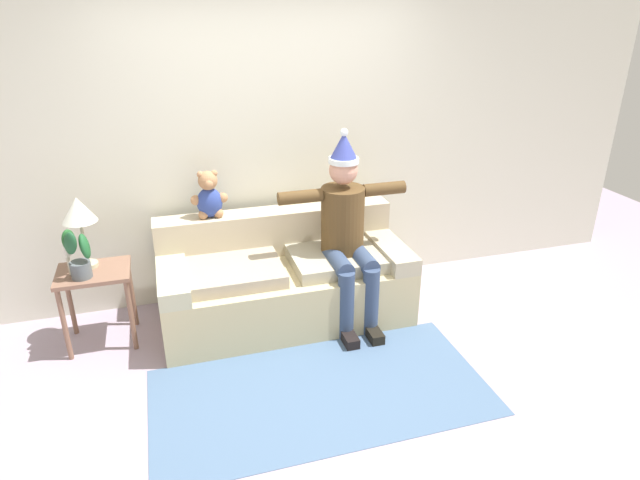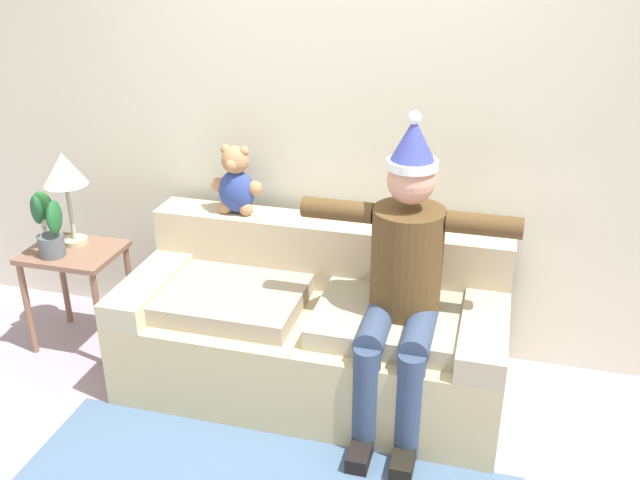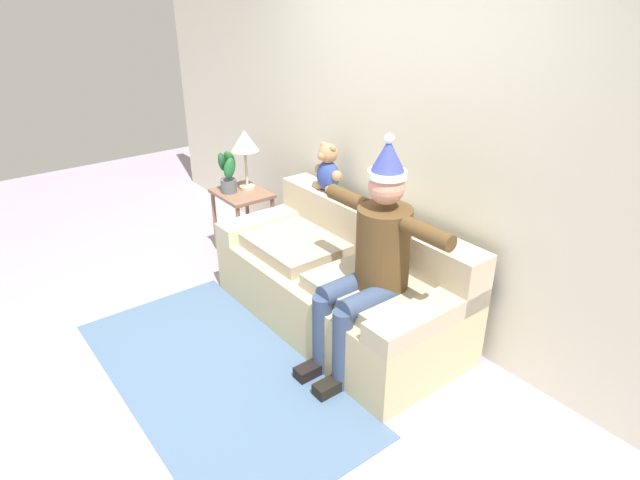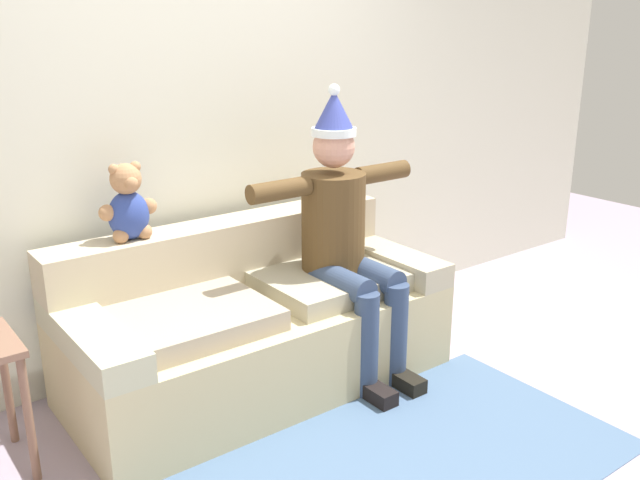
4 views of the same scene
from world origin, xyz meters
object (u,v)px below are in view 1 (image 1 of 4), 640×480
object	(u,v)px
table_lamp	(79,213)
couch	(284,278)
teddy_bear	(209,197)
side_table	(95,284)
candle_tall	(67,255)
potted_plant	(77,255)
person_seated	(346,228)

from	to	relation	value
table_lamp	couch	bearing A→B (deg)	-3.59
teddy_bear	side_table	world-z (taller)	teddy_bear
teddy_bear	table_lamp	distance (m)	0.94
couch	teddy_bear	bearing A→B (deg)	151.72
side_table	candle_tall	xyz separation A→B (m)	(-0.14, -0.02, 0.27)
potted_plant	couch	bearing A→B (deg)	3.08
side_table	table_lamp	size ratio (longest dim) A/B	1.12
potted_plant	candle_tall	size ratio (longest dim) A/B	1.57
side_table	person_seated	bearing A→B (deg)	-5.16
side_table	table_lamp	distance (m)	0.54
side_table	candle_tall	size ratio (longest dim) A/B	2.46
couch	potted_plant	bearing A→B (deg)	-176.92
candle_tall	potted_plant	bearing A→B (deg)	-41.38
candle_tall	person_seated	bearing A→B (deg)	-4.24
potted_plant	teddy_bear	bearing A→B (deg)	20.41
couch	candle_tall	world-z (taller)	candle_tall
person_seated	side_table	bearing A→B (deg)	174.84
teddy_bear	table_lamp	bearing A→B (deg)	-168.58
teddy_bear	candle_tall	xyz separation A→B (m)	(-1.03, -0.29, -0.23)
side_table	teddy_bear	bearing A→B (deg)	16.77
side_table	table_lamp	bearing A→B (deg)	112.45
potted_plant	candle_tall	bearing A→B (deg)	138.62
teddy_bear	side_table	distance (m)	1.06
side_table	candle_tall	bearing A→B (deg)	-172.04
person_seated	table_lamp	bearing A→B (deg)	172.51
table_lamp	teddy_bear	bearing A→B (deg)	11.42
table_lamp	candle_tall	size ratio (longest dim) A/B	2.20
teddy_bear	side_table	size ratio (longest dim) A/B	0.64
potted_plant	candle_tall	xyz separation A→B (m)	(-0.08, 0.07, -0.02)
teddy_bear	side_table	xyz separation A→B (m)	(-0.89, -0.27, -0.50)
table_lamp	potted_plant	distance (m)	0.30
couch	candle_tall	size ratio (longest dim) A/B	7.97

